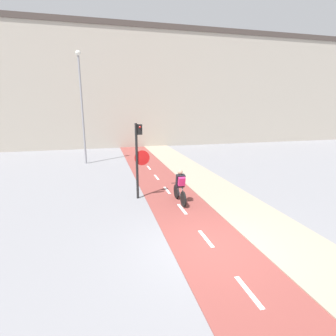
% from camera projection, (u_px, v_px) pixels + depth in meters
% --- Properties ---
extents(ground_plane, '(120.00, 120.00, 0.00)m').
position_uv_depth(ground_plane, '(212.00, 247.00, 7.77)').
color(ground_plane, gray).
extents(bike_lane, '(2.45, 60.00, 0.02)m').
position_uv_depth(bike_lane, '(212.00, 247.00, 7.78)').
color(bike_lane, brown).
rests_on(bike_lane, ground_plane).
extents(sidewalk_strip, '(2.40, 60.00, 0.05)m').
position_uv_depth(sidewalk_strip, '(283.00, 237.00, 8.35)').
color(sidewalk_strip, gray).
rests_on(sidewalk_strip, ground_plane).
extents(building_row_background, '(60.00, 5.20, 11.66)m').
position_uv_depth(building_row_background, '(128.00, 89.00, 27.49)').
color(building_row_background, '#B2A899').
rests_on(building_row_background, ground_plane).
extents(traffic_light_pole, '(0.67, 0.25, 3.37)m').
position_uv_depth(traffic_light_pole, '(139.00, 153.00, 11.45)').
color(traffic_light_pole, black).
rests_on(traffic_light_pole, ground_plane).
extents(street_lamp_far, '(0.36, 0.36, 7.68)m').
position_uv_depth(street_lamp_far, '(81.00, 98.00, 18.02)').
color(street_lamp_far, gray).
rests_on(street_lamp_far, ground_plane).
extents(cyclist_near, '(0.46, 1.68, 1.49)m').
position_uv_depth(cyclist_near, '(180.00, 187.00, 11.16)').
color(cyclist_near, black).
rests_on(cyclist_near, ground_plane).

